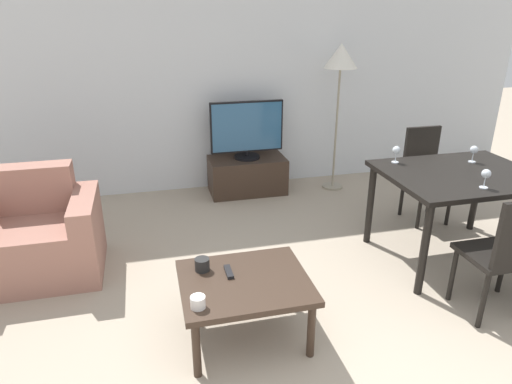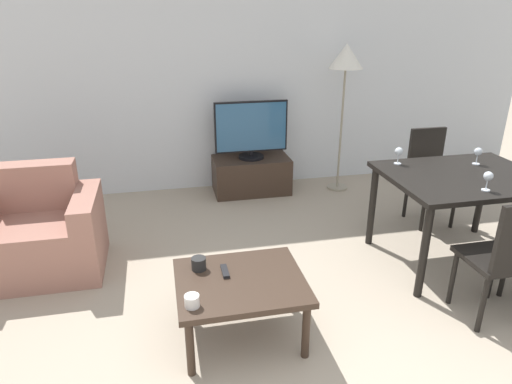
{
  "view_description": "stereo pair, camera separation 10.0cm",
  "coord_description": "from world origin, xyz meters",
  "px_view_note": "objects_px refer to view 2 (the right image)",
  "views": [
    {
      "loc": [
        -0.78,
        -1.38,
        2.01
      ],
      "look_at": [
        0.02,
        1.86,
        0.65
      ],
      "focal_mm": 32.0,
      "sensor_mm": 36.0,
      "label": 1
    },
    {
      "loc": [
        -0.69,
        -1.41,
        2.01
      ],
      "look_at": [
        0.02,
        1.86,
        0.65
      ],
      "focal_mm": 32.0,
      "sensor_mm": 36.0,
      "label": 2
    }
  ],
  "objects_px": {
    "cup_white_near": "(199,264)",
    "wine_glass_left": "(399,152)",
    "tv_stand": "(251,175)",
    "dining_chair_near": "(505,255)",
    "dining_chair_far": "(429,171)",
    "wine_glass_center": "(488,177)",
    "cup_colored_far": "(192,301)",
    "armchair": "(39,235)",
    "tv": "(251,130)",
    "wine_glass_right": "(478,153)",
    "remote_primary": "(225,271)",
    "dining_table": "(463,185)",
    "coffee_table": "(240,286)",
    "floor_lamp": "(346,63)"
  },
  "relations": [
    {
      "from": "dining_table",
      "to": "wine_glass_right",
      "type": "xyz_separation_m",
      "value": [
        0.25,
        0.21,
        0.19
      ]
    },
    {
      "from": "armchair",
      "to": "cup_colored_far",
      "type": "xyz_separation_m",
      "value": [
        1.12,
        -1.36,
        0.15
      ]
    },
    {
      "from": "tv_stand",
      "to": "dining_table",
      "type": "height_order",
      "value": "dining_table"
    },
    {
      "from": "cup_white_near",
      "to": "wine_glass_right",
      "type": "bearing_deg",
      "value": 13.96
    },
    {
      "from": "coffee_table",
      "to": "floor_lamp",
      "type": "distance_m",
      "value": 3.03
    },
    {
      "from": "coffee_table",
      "to": "dining_table",
      "type": "distance_m",
      "value": 2.03
    },
    {
      "from": "dining_chair_far",
      "to": "coffee_table",
      "type": "bearing_deg",
      "value": -147.55
    },
    {
      "from": "armchair",
      "to": "wine_glass_center",
      "type": "bearing_deg",
      "value": -15.41
    },
    {
      "from": "wine_glass_left",
      "to": "coffee_table",
      "type": "bearing_deg",
      "value": -148.85
    },
    {
      "from": "tv",
      "to": "cup_white_near",
      "type": "relative_size",
      "value": 8.56
    },
    {
      "from": "armchair",
      "to": "dining_table",
      "type": "bearing_deg",
      "value": -9.72
    },
    {
      "from": "tv_stand",
      "to": "coffee_table",
      "type": "xyz_separation_m",
      "value": [
        -0.57,
        -2.45,
        0.17
      ]
    },
    {
      "from": "dining_chair_near",
      "to": "wine_glass_right",
      "type": "height_order",
      "value": "dining_chair_near"
    },
    {
      "from": "floor_lamp",
      "to": "remote_primary",
      "type": "distance_m",
      "value": 2.98
    },
    {
      "from": "dining_chair_near",
      "to": "wine_glass_center",
      "type": "height_order",
      "value": "dining_chair_near"
    },
    {
      "from": "armchair",
      "to": "dining_table",
      "type": "relative_size",
      "value": 0.79
    },
    {
      "from": "tv_stand",
      "to": "wine_glass_right",
      "type": "relative_size",
      "value": 5.91
    },
    {
      "from": "floor_lamp",
      "to": "dining_chair_far",
      "type": "bearing_deg",
      "value": -61.14
    },
    {
      "from": "dining_chair_near",
      "to": "cup_white_near",
      "type": "xyz_separation_m",
      "value": [
        -1.95,
        0.4,
        -0.05
      ]
    },
    {
      "from": "dining_chair_far",
      "to": "cup_colored_far",
      "type": "distance_m",
      "value": 2.92
    },
    {
      "from": "remote_primary",
      "to": "dining_table",
      "type": "bearing_deg",
      "value": 13.17
    },
    {
      "from": "cup_colored_far",
      "to": "wine_glass_left",
      "type": "bearing_deg",
      "value": 31.66
    },
    {
      "from": "tv_stand",
      "to": "dining_chair_far",
      "type": "bearing_deg",
      "value": -34.87
    },
    {
      "from": "tv_stand",
      "to": "dining_chair_far",
      "type": "height_order",
      "value": "dining_chair_far"
    },
    {
      "from": "cup_colored_far",
      "to": "tv_stand",
      "type": "bearing_deg",
      "value": 71.48
    },
    {
      "from": "tv_stand",
      "to": "dining_chair_near",
      "type": "relative_size",
      "value": 0.94
    },
    {
      "from": "floor_lamp",
      "to": "remote_primary",
      "type": "bearing_deg",
      "value": -126.86
    },
    {
      "from": "cup_white_near",
      "to": "tv_stand",
      "type": "bearing_deg",
      "value": 70.26
    },
    {
      "from": "dining_table",
      "to": "tv",
      "type": "bearing_deg",
      "value": 125.71
    },
    {
      "from": "armchair",
      "to": "dining_chair_far",
      "type": "bearing_deg",
      "value": 3.45
    },
    {
      "from": "remote_primary",
      "to": "wine_glass_left",
      "type": "bearing_deg",
      "value": 27.13
    },
    {
      "from": "remote_primary",
      "to": "cup_colored_far",
      "type": "height_order",
      "value": "cup_colored_far"
    },
    {
      "from": "cup_white_near",
      "to": "wine_glass_left",
      "type": "bearing_deg",
      "value": 22.93
    },
    {
      "from": "tv_stand",
      "to": "cup_colored_far",
      "type": "xyz_separation_m",
      "value": [
        -0.89,
        -2.66,
        0.25
      ]
    },
    {
      "from": "dining_chair_far",
      "to": "wine_glass_right",
      "type": "height_order",
      "value": "dining_chair_far"
    },
    {
      "from": "tv",
      "to": "cup_white_near",
      "type": "distance_m",
      "value": 2.43
    },
    {
      "from": "tv_stand",
      "to": "floor_lamp",
      "type": "bearing_deg",
      "value": -6.12
    },
    {
      "from": "remote_primary",
      "to": "cup_colored_far",
      "type": "xyz_separation_m",
      "value": [
        -0.24,
        -0.31,
        0.03
      ]
    },
    {
      "from": "dining_chair_far",
      "to": "wine_glass_center",
      "type": "distance_m",
      "value": 1.21
    },
    {
      "from": "dining_table",
      "to": "cup_white_near",
      "type": "relative_size",
      "value": 12.75
    },
    {
      "from": "dining_table",
      "to": "remote_primary",
      "type": "distance_m",
      "value": 2.08
    },
    {
      "from": "wine_glass_right",
      "to": "coffee_table",
      "type": "bearing_deg",
      "value": -160.36
    },
    {
      "from": "coffee_table",
      "to": "remote_primary",
      "type": "bearing_deg",
      "value": 129.85
    },
    {
      "from": "tv",
      "to": "floor_lamp",
      "type": "distance_m",
      "value": 1.25
    },
    {
      "from": "dining_chair_far",
      "to": "tv",
      "type": "bearing_deg",
      "value": 145.19
    },
    {
      "from": "wine_glass_center",
      "to": "dining_table",
      "type": "bearing_deg",
      "value": 78.91
    },
    {
      "from": "coffee_table",
      "to": "dining_table",
      "type": "bearing_deg",
      "value": 16.46
    },
    {
      "from": "coffee_table",
      "to": "wine_glass_center",
      "type": "bearing_deg",
      "value": 7.23
    },
    {
      "from": "floor_lamp",
      "to": "coffee_table",
      "type": "bearing_deg",
      "value": -124.33
    },
    {
      "from": "dining_chair_near",
      "to": "dining_chair_far",
      "type": "relative_size",
      "value": 1.0
    }
  ]
}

